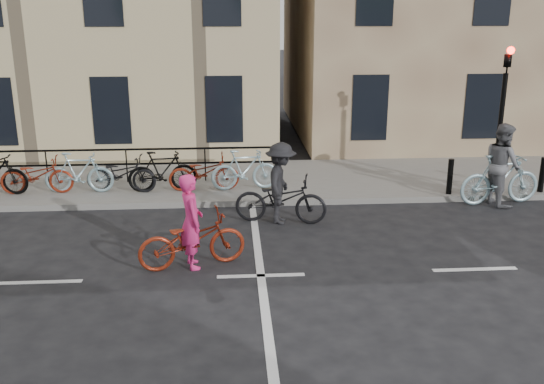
{
  "coord_description": "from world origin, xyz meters",
  "views": [
    {
      "loc": [
        -0.5,
        -10.08,
        4.7
      ],
      "look_at": [
        0.32,
        1.61,
        1.1
      ],
      "focal_mm": 40.0,
      "sensor_mm": 36.0,
      "label": 1
    }
  ],
  "objects": [
    {
      "name": "cyclist_grey",
      "position": [
        6.1,
        3.8,
        0.82
      ],
      "size": [
        2.15,
        1.07,
        2.03
      ],
      "rotation": [
        0.0,
        0.0,
        1.7
      ],
      "color": "#99BEC9",
      "rests_on": "ground"
    },
    {
      "name": "bollard_west",
      "position": [
        7.4,
        4.25,
        0.6
      ],
      "size": [
        0.14,
        0.14,
        0.9
      ],
      "primitive_type": "cylinder",
      "color": "black",
      "rests_on": "sidewalk"
    },
    {
      "name": "cyclist_pink",
      "position": [
        -1.26,
        0.53,
        0.62
      ],
      "size": [
        2.14,
        1.22,
        1.8
      ],
      "rotation": [
        0.0,
        0.0,
        1.84
      ],
      "color": "maroon",
      "rests_on": "ground"
    },
    {
      "name": "cyclist_dark",
      "position": [
        0.6,
        2.84,
        0.73
      ],
      "size": [
        2.18,
        1.31,
        1.85
      ],
      "rotation": [
        0.0,
        0.0,
        1.36
      ],
      "color": "black",
      "rests_on": "ground"
    },
    {
      "name": "traffic_light",
      "position": [
        6.2,
        4.34,
        2.45
      ],
      "size": [
        0.18,
        0.3,
        3.9
      ],
      "color": "black",
      "rests_on": "sidewalk"
    },
    {
      "name": "parked_bikes",
      "position": [
        -3.87,
        5.04,
        0.65
      ],
      "size": [
        9.35,
        1.23,
        1.05
      ],
      "color": "black",
      "rests_on": "sidewalk"
    },
    {
      "name": "bollard_east",
      "position": [
        5.0,
        4.25,
        0.6
      ],
      "size": [
        0.14,
        0.14,
        0.9
      ],
      "primitive_type": "cylinder",
      "color": "black",
      "rests_on": "sidewalk"
    },
    {
      "name": "ground",
      "position": [
        0.0,
        0.0,
        0.0
      ],
      "size": [
        120.0,
        120.0,
        0.0
      ],
      "primitive_type": "plane",
      "color": "black",
      "rests_on": "ground"
    },
    {
      "name": "sidewalk",
      "position": [
        -4.0,
        6.0,
        0.07
      ],
      "size": [
        46.0,
        4.0,
        0.15
      ],
      "primitive_type": "cube",
      "color": "slate",
      "rests_on": "ground"
    }
  ]
}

